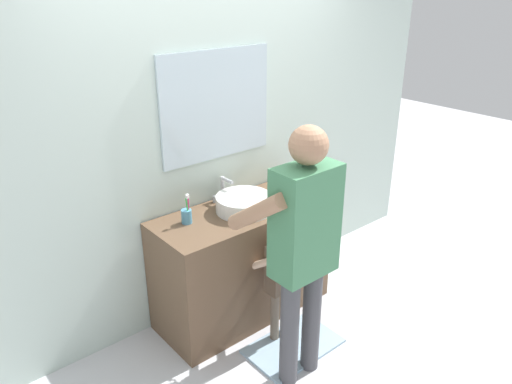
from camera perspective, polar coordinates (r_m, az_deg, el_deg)
ground_plane at (r=3.74m, az=1.53°, el=-15.43°), size 14.00×14.00×0.00m
back_wall at (r=3.54m, az=-4.94°, el=7.04°), size 4.40×0.10×2.70m
vanity_cabinet at (r=3.68m, az=-1.52°, el=-8.02°), size 1.30×0.54×0.85m
sink_basin at (r=3.44m, az=-1.39°, el=-1.29°), size 0.39×0.39×0.11m
faucet at (r=3.60m, az=-3.73°, el=0.26°), size 0.18×0.14×0.18m
toothbrush_cup at (r=3.30m, az=-7.96°, el=-2.69°), size 0.07×0.07×0.21m
soap_bottle at (r=3.68m, az=1.98°, el=0.60°), size 0.06×0.06×0.17m
bath_mat at (r=3.60m, az=4.30°, el=-17.19°), size 0.64×0.40×0.02m
child_toddler at (r=3.38m, az=2.79°, el=-9.39°), size 0.27×0.27×0.87m
adult_parent at (r=2.85m, az=5.36°, el=-5.14°), size 0.51×0.54×1.65m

